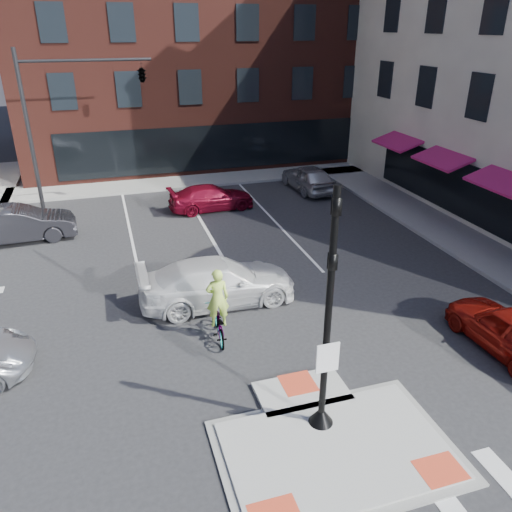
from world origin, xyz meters
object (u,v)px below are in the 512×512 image
object	(u,v)px
white_pickup	(218,282)
bg_car_red	(211,198)
cyclist	(218,315)
bg_car_silver	(308,178)
red_sedan	(511,330)
bg_car_dark	(18,224)

from	to	relation	value
white_pickup	bg_car_red	bearing A→B (deg)	-11.36
white_pickup	cyclist	size ratio (longest dim) A/B	2.30
bg_car_silver	white_pickup	bearing A→B (deg)	51.03
red_sedan	cyclist	world-z (taller)	cyclist
red_sedan	bg_car_silver	bearing A→B (deg)	-93.52
cyclist	bg_car_dark	bearing A→B (deg)	-50.92
white_pickup	cyclist	world-z (taller)	cyclist
bg_car_silver	bg_car_red	size ratio (longest dim) A/B	1.00
bg_car_red	bg_car_silver	bearing A→B (deg)	-79.50
red_sedan	bg_car_dark	size ratio (longest dim) A/B	0.87
bg_car_silver	red_sedan	bearing A→B (deg)	85.19
bg_car_red	cyclist	xyz separation A→B (m)	(-2.40, -11.75, 0.15)
cyclist	red_sedan	bearing A→B (deg)	163.47
bg_car_dark	cyclist	bearing A→B (deg)	-149.87
red_sedan	cyclist	bearing A→B (deg)	-23.84
bg_car_red	cyclist	distance (m)	11.99
bg_car_dark	bg_car_red	xyz separation A→B (m)	(9.17, 1.61, -0.15)
bg_car_dark	bg_car_red	size ratio (longest dim) A/B	1.09
bg_car_dark	white_pickup	bearing A→B (deg)	-141.25
bg_car_silver	cyclist	size ratio (longest dim) A/B	1.89
cyclist	white_pickup	bearing A→B (deg)	-97.69
white_pickup	bg_car_silver	xyz separation A→B (m)	(8.04, 11.19, -0.03)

